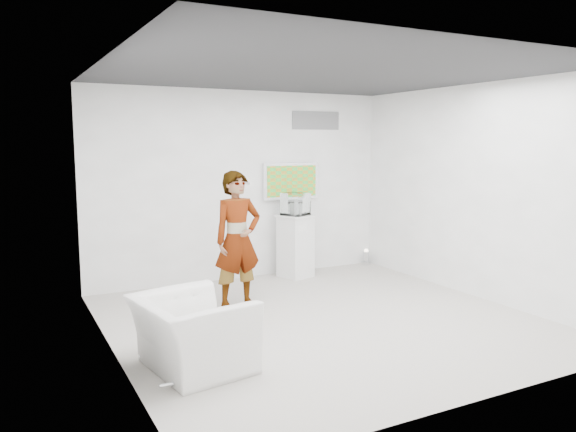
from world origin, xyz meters
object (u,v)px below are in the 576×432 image
object	(u,v)px
tv	(291,181)
armchair	(192,333)
pedestal	(295,246)
floor_uplight	(366,257)
person	(238,240)

from	to	relation	value
tv	armchair	size ratio (longest dim) A/B	0.91
armchair	pedestal	bearing A→B (deg)	-52.17
floor_uplight	tv	bearing A→B (deg)	176.44
armchair	tv	bearing A→B (deg)	-50.00
person	floor_uplight	distance (m)	3.40
person	floor_uplight	bearing A→B (deg)	19.68
person	pedestal	bearing A→B (deg)	33.15
pedestal	floor_uplight	size ratio (longest dim) A/B	3.75
armchair	pedestal	size ratio (longest dim) A/B	1.07
tv	person	size ratio (longest dim) A/B	0.55
armchair	pedestal	xyz separation A→B (m)	(2.67, 2.84, 0.15)
pedestal	tv	bearing A→B (deg)	76.89
person	armchair	size ratio (longest dim) A/B	1.66
armchair	floor_uplight	bearing A→B (deg)	-63.11
tv	armchair	xyz separation A→B (m)	(-2.74, -3.15, -1.19)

